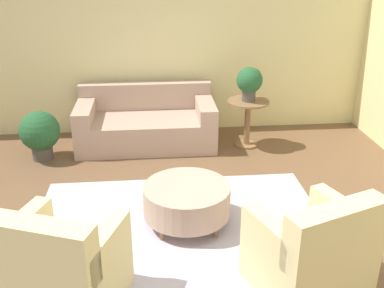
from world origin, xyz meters
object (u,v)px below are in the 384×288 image
armchair_right (312,253)px  potted_plant_floor (40,133)px  couch (146,124)px  ottoman_table (187,200)px  potted_plant_on_side_table (249,82)px  armchair_left (60,268)px  side_table (248,115)px

armchair_right → potted_plant_floor: bearing=134.1°
couch → ottoman_table: couch is taller
ottoman_table → potted_plant_floor: (-1.79, 1.74, 0.10)m
armchair_right → ottoman_table: bearing=131.0°
ottoman_table → couch: bearing=100.6°
ottoman_table → potted_plant_on_side_table: bearing=62.2°
armchair_right → potted_plant_on_side_table: bearing=88.1°
armchair_left → potted_plant_floor: 2.89m
side_table → armchair_right: bearing=-91.9°
ottoman_table → side_table: size_ratio=1.29×
side_table → potted_plant_on_side_table: 0.48m
potted_plant_on_side_table → armchair_left: bearing=-124.7°
armchair_left → potted_plant_on_side_table: (2.07, 2.98, 0.59)m
armchair_right → side_table: armchair_right is taller
armchair_left → side_table: 3.63m
couch → side_table: bearing=-9.1°
potted_plant_on_side_table → side_table: bearing=0.0°
ottoman_table → potted_plant_on_side_table: 2.28m
side_table → potted_plant_floor: (-2.81, -0.19, -0.09)m
couch → armchair_left: size_ratio=1.84×
ottoman_table → armchair_right: bearing=-49.0°
ottoman_table → side_table: (1.02, 1.93, 0.18)m
armchair_left → potted_plant_floor: size_ratio=1.57×
couch → side_table: size_ratio=2.85×
side_table → couch: bearing=170.9°
couch → side_table: 1.45m
side_table → potted_plant_floor: size_ratio=1.01×
armchair_right → potted_plant_on_side_table: 3.04m
ottoman_table → potted_plant_on_side_table: potted_plant_on_side_table is taller
armchair_left → armchair_right: bearing=-0.0°
couch → armchair_left: (-0.65, -3.21, 0.06)m
armchair_left → side_table: (2.07, 2.98, 0.11)m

